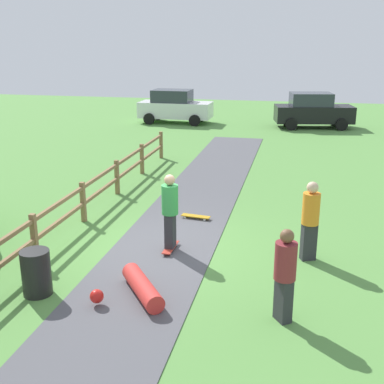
% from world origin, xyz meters
% --- Properties ---
extents(ground_plane, '(60.00, 60.00, 0.00)m').
position_xyz_m(ground_plane, '(0.00, 0.00, 0.00)').
color(ground_plane, '#568E42').
extents(asphalt_path, '(2.40, 28.00, 0.02)m').
position_xyz_m(asphalt_path, '(0.00, 0.00, 0.01)').
color(asphalt_path, '#515156').
rests_on(asphalt_path, ground_plane).
extents(wooden_fence, '(0.12, 18.12, 1.10)m').
position_xyz_m(wooden_fence, '(-2.60, 0.00, 0.67)').
color(wooden_fence, olive).
rests_on(wooden_fence, ground_plane).
extents(trash_bin, '(0.56, 0.56, 0.90)m').
position_xyz_m(trash_bin, '(-1.80, -2.66, 0.45)').
color(trash_bin, black).
rests_on(trash_bin, ground_plane).
extents(skater_riding, '(0.39, 0.80, 1.82)m').
position_xyz_m(skater_riding, '(0.19, -0.13, 1.04)').
color(skater_riding, '#B23326').
rests_on(skater_riding, asphalt_path).
extents(skater_fallen, '(1.44, 1.45, 0.36)m').
position_xyz_m(skater_fallen, '(0.16, -2.38, 0.20)').
color(skater_fallen, red).
rests_on(skater_fallen, asphalt_path).
extents(skateboard_loose, '(0.82, 0.30, 0.08)m').
position_xyz_m(skateboard_loose, '(0.33, 2.08, 0.09)').
color(skateboard_loose, '#BF8C19').
rests_on(skateboard_loose, asphalt_path).
extents(bystander_maroon, '(0.53, 0.53, 1.71)m').
position_xyz_m(bystander_maroon, '(2.87, -2.61, 0.94)').
color(bystander_maroon, '#2D2D33').
rests_on(bystander_maroon, ground_plane).
extents(bystander_orange, '(0.50, 0.50, 1.81)m').
position_xyz_m(bystander_orange, '(3.31, 0.08, 1.00)').
color(bystander_orange, '#2D2D33').
rests_on(bystander_orange, ground_plane).
extents(parked_car_white, '(4.22, 2.05, 1.92)m').
position_xyz_m(parked_car_white, '(-4.28, 17.94, 0.96)').
color(parked_car_white, silver).
rests_on(parked_car_white, ground_plane).
extents(parked_car_black, '(4.44, 2.58, 1.92)m').
position_xyz_m(parked_car_black, '(3.60, 17.93, 0.96)').
color(parked_car_black, black).
rests_on(parked_car_black, ground_plane).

